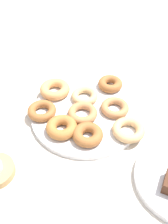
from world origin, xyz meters
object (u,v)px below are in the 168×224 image
object	(u,v)px
donut_3	(88,135)
donut_plate	(86,114)
donut_4	(115,108)
donut_1	(55,89)
donut_0	(110,84)
donut_7	(128,130)
donut_6	(62,127)
donut_2	(42,111)
donut_5	(83,113)
donut_8	(85,96)

from	to	relation	value
donut_3	donut_plate	bearing A→B (deg)	-76.19
donut_4	donut_1	bearing A→B (deg)	-12.38
donut_0	donut_3	world-z (taller)	donut_3
donut_plate	donut_0	bearing A→B (deg)	-112.46
donut_0	donut_7	distance (m)	0.20
donut_plate	donut_6	xyz separation A→B (m)	(0.05, 0.09, 0.02)
donut_2	donut_3	distance (m)	0.16
donut_plate	donut_0	distance (m)	0.14
donut_2	donut_3	world-z (taller)	donut_3
donut_3	donut_5	world-z (taller)	donut_3
donut_plate	donut_6	size ratio (longest dim) A/B	3.78
donut_plate	donut_1	bearing A→B (deg)	-30.74
donut_7	donut_1	bearing A→B (deg)	-26.93
donut_8	donut_1	bearing A→B (deg)	-5.29
donut_5	donut_6	xyz separation A→B (m)	(0.04, 0.07, 0.00)
donut_0	donut_8	bearing A→B (deg)	45.80
donut_1	donut_3	xyz separation A→B (m)	(-0.14, 0.17, -0.00)
donut_2	donut_7	xyz separation A→B (m)	(-0.26, 0.02, 0.00)
donut_6	donut_7	xyz separation A→B (m)	(-0.18, -0.03, -0.00)
donut_2	donut_6	size ratio (longest dim) A/B	0.98
donut_3	donut_5	size ratio (longest dim) A/B	0.96
donut_plate	donut_5	world-z (taller)	donut_5
donut_2	donut_4	bearing A→B (deg)	-164.76
donut_plate	donut_6	world-z (taller)	donut_6
donut_0	donut_8	distance (m)	0.10
donut_plate	donut_3	size ratio (longest dim) A/B	3.92
donut_0	donut_5	bearing A→B (deg)	67.53
donut_plate	donut_3	world-z (taller)	donut_3
donut_1	donut_8	bearing A→B (deg)	174.71
donut_plate	donut_8	xyz separation A→B (m)	(0.02, -0.06, 0.02)
donut_4	donut_7	world-z (taller)	donut_7
donut_plate	donut_7	world-z (taller)	donut_7
donut_3	donut_6	size ratio (longest dim) A/B	0.96
donut_0	donut_7	xyz separation A→B (m)	(-0.08, 0.19, -0.00)
donut_0	donut_6	bearing A→B (deg)	63.99
donut_0	donut_2	xyz separation A→B (m)	(0.18, 0.16, -0.00)
donut_7	donut_4	bearing A→B (deg)	-59.78
donut_plate	donut_8	bearing A→B (deg)	-74.70
donut_2	donut_8	world-z (taller)	donut_2
donut_4	donut_6	world-z (taller)	donut_6
donut_plate	donut_7	distance (m)	0.14
donut_plate	donut_0	size ratio (longest dim) A/B	4.09
donut_2	donut_6	bearing A→B (deg)	144.17
donut_4	donut_7	size ratio (longest dim) A/B	0.94
donut_0	donut_plate	bearing A→B (deg)	67.54
donut_2	donut_7	world-z (taller)	same
donut_3	donut_8	bearing A→B (deg)	-75.62
donut_1	donut_2	bearing A→B (deg)	83.68
donut_8	donut_3	bearing A→B (deg)	104.38
donut_plate	donut_1	distance (m)	0.14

